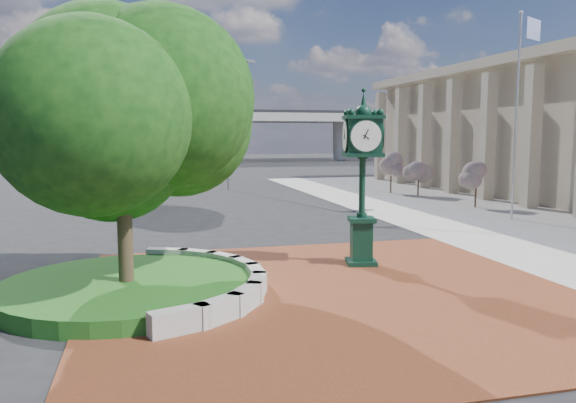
# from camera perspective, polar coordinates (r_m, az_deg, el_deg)

# --- Properties ---
(ground) EXTENTS (200.00, 200.00, 0.00)m
(ground) POSITION_cam_1_polar(r_m,az_deg,el_deg) (15.13, 3.47, -8.30)
(ground) COLOR black
(ground) RESTS_ON ground
(plaza) EXTENTS (12.00, 12.00, 0.04)m
(plaza) POSITION_cam_1_polar(r_m,az_deg,el_deg) (14.21, 4.71, -9.22)
(plaza) COLOR brown
(plaza) RESTS_ON ground
(sidewalk) EXTENTS (20.00, 50.00, 0.04)m
(sidewalk) POSITION_cam_1_polar(r_m,az_deg,el_deg) (31.72, 26.12, -1.01)
(sidewalk) COLOR #9E9B93
(sidewalk) RESTS_ON ground
(planter_wall) EXTENTS (2.96, 6.77, 0.54)m
(planter_wall) POSITION_cam_1_polar(r_m,az_deg,el_deg) (14.50, -6.88, -7.91)
(planter_wall) COLOR #9E9B93
(planter_wall) RESTS_ON ground
(grass_bed) EXTENTS (6.10, 6.10, 0.40)m
(grass_bed) POSITION_cam_1_polar(r_m,az_deg,el_deg) (14.42, -16.04, -8.50)
(grass_bed) COLOR #1B4A15
(grass_bed) RESTS_ON ground
(overpass) EXTENTS (90.00, 12.00, 7.50)m
(overpass) POSITION_cam_1_polar(r_m,az_deg,el_deg) (84.07, -11.44, 8.42)
(overpass) COLOR #9E9B93
(overpass) RESTS_ON ground
(tree_planter) EXTENTS (5.20, 5.20, 6.33)m
(tree_planter) POSITION_cam_1_polar(r_m,az_deg,el_deg) (13.93, -16.52, 5.64)
(tree_planter) COLOR #38281C
(tree_planter) RESTS_ON ground
(tree_street) EXTENTS (4.40, 4.40, 5.45)m
(tree_street) POSITION_cam_1_polar(r_m,az_deg,el_deg) (31.93, -13.44, 5.34)
(tree_street) COLOR #38281C
(tree_street) RESTS_ON ground
(post_clock) EXTENTS (1.26, 1.26, 5.22)m
(post_clock) POSITION_cam_1_polar(r_m,az_deg,el_deg) (16.86, 7.57, 3.10)
(post_clock) COLOR black
(post_clock) RESTS_ON ground
(parked_car) EXTENTS (3.47, 4.95, 1.56)m
(parked_car) POSITION_cam_1_polar(r_m,az_deg,el_deg) (51.49, -8.59, 3.19)
(parked_car) COLOR #510C0B
(parked_car) RESTS_ON ground
(flagpole_b) EXTENTS (1.40, 0.68, 9.47)m
(flagpole_b) POSITION_cam_1_polar(r_m,az_deg,el_deg) (27.93, 22.18, 8.17)
(flagpole_b) COLOR silver
(flagpole_b) RESTS_ON ground
(street_lamp_near) EXTENTS (2.08, 0.32, 9.26)m
(street_lamp_near) POSITION_cam_1_polar(r_m,az_deg,el_deg) (40.47, -5.83, 8.86)
(street_lamp_near) COLOR slate
(street_lamp_near) RESTS_ON ground
(street_lamp_far) EXTENTS (1.83, 0.60, 8.28)m
(street_lamp_far) POSITION_cam_1_polar(r_m,az_deg,el_deg) (55.08, -9.08, 7.64)
(street_lamp_far) COLOR slate
(street_lamp_far) RESTS_ON ground
(shrub_near) EXTENTS (1.20, 1.20, 2.20)m
(shrub_near) POSITION_cam_1_polar(r_m,az_deg,el_deg) (31.95, 18.58, 2.22)
(shrub_near) COLOR #38281C
(shrub_near) RESTS_ON ground
(shrub_mid) EXTENTS (1.20, 1.20, 2.20)m
(shrub_mid) POSITION_cam_1_polar(r_m,az_deg,el_deg) (37.16, 13.12, 2.99)
(shrub_mid) COLOR #38281C
(shrub_mid) RESTS_ON ground
(shrub_far) EXTENTS (1.20, 1.20, 2.20)m
(shrub_far) POSITION_cam_1_polar(r_m,az_deg,el_deg) (38.53, 10.43, 3.18)
(shrub_far) COLOR #38281C
(shrub_far) RESTS_ON ground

